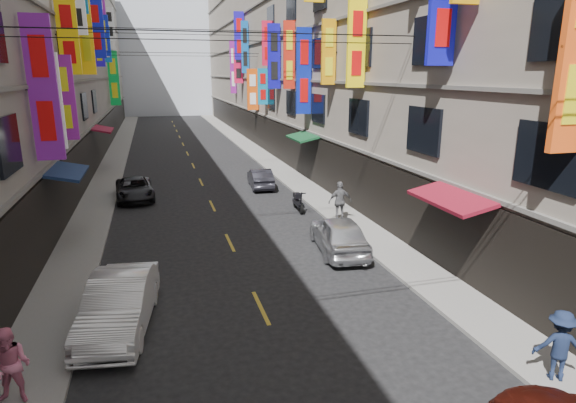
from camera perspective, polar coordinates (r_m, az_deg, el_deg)
sidewalk_left at (r=37.71m, az=-20.30°, el=3.64°), size 2.00×90.00×0.12m
sidewalk_right at (r=38.58m, az=-2.24°, el=4.80°), size 2.00×90.00×0.12m
building_row_right at (r=39.88m, az=6.48°, el=18.64°), size 10.14×90.00×19.00m
haze_block at (r=87.10m, az=-14.43°, el=17.23°), size 18.00×8.00×22.00m
shop_signage at (r=30.60m, az=-11.29°, el=18.83°), size 14.00×55.00×11.47m
street_awnings at (r=21.36m, az=-11.34°, el=4.26°), size 13.99×35.20×0.41m
overhead_cables at (r=25.18m, az=-9.81°, el=19.17°), size 14.00×38.04×1.24m
lane_markings at (r=34.75m, az=-10.75°, el=3.32°), size 0.12×80.20×0.01m
scooter_far_right at (r=24.71m, az=1.20°, el=-0.10°), size 0.50×1.80×1.14m
car_left_mid at (r=14.24m, az=-19.39°, el=-11.39°), size 2.20×4.70×1.49m
car_left_far at (r=28.25m, az=-17.72°, el=1.43°), size 2.27×4.41×1.19m
car_right_mid at (r=19.08m, az=6.05°, el=-3.86°), size 2.25×4.48×1.47m
car_right_far at (r=29.75m, az=-3.30°, el=2.78°), size 1.52×3.70×1.19m
pedestrian_lfar at (r=12.03m, az=-30.03°, el=-16.56°), size 0.92×0.71×1.70m
pedestrian_rnear at (r=12.80m, az=29.50°, el=-14.62°), size 1.21×0.98×1.67m
pedestrian_rfar at (r=22.54m, az=6.18°, el=0.00°), size 1.14×0.68×1.91m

